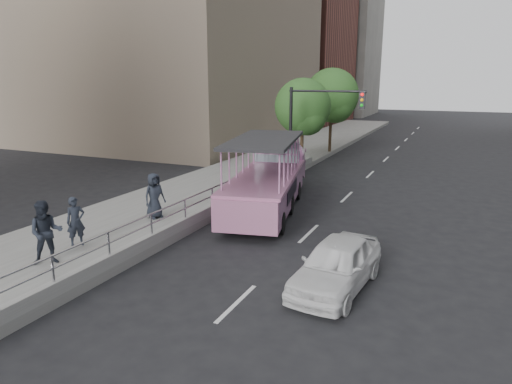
{
  "coord_description": "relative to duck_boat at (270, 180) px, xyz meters",
  "views": [
    {
      "loc": [
        5.87,
        -11.54,
        5.6
      ],
      "look_at": [
        -0.67,
        2.91,
        1.68
      ],
      "focal_mm": 32.0,
      "sensor_mm": 36.0,
      "label": 1
    }
  ],
  "objects": [
    {
      "name": "street_tree_far",
      "position": [
        -1.3,
        15.02,
        3.1
      ],
      "size": [
        3.97,
        3.97,
        6.45
      ],
      "color": "#332117",
      "rests_on": "ground"
    },
    {
      "name": "pedestrian_near",
      "position": [
        -3.49,
        -8.0,
        -0.09
      ],
      "size": [
        0.63,
        0.71,
        1.64
      ],
      "primitive_type": "imported",
      "rotation": [
        0.0,
        0.0,
        1.06
      ],
      "color": "#232833",
      "rests_on": "sidewalk"
    },
    {
      "name": "kerb_wall",
      "position": [
        -1.31,
        -4.91,
        -0.73
      ],
      "size": [
        0.24,
        30.0,
        0.36
      ],
      "primitive_type": "cube",
      "color": "#ABABA6",
      "rests_on": "sidewalk"
    },
    {
      "name": "sidewalk",
      "position": [
        -3.94,
        3.09,
        -1.06
      ],
      "size": [
        5.5,
        80.0,
        0.3
      ],
      "primitive_type": "cube",
      "color": "#979792",
      "rests_on": "ground"
    },
    {
      "name": "guardrail",
      "position": [
        -1.31,
        -4.91,
        -0.06
      ],
      "size": [
        0.07,
        22.0,
        0.71
      ],
      "color": "#B8B7BC",
      "rests_on": "kerb_wall"
    },
    {
      "name": "traffic_signal",
      "position": [
        0.1,
        5.59,
        2.29
      ],
      "size": [
        4.2,
        0.32,
        5.2
      ],
      "color": "black",
      "rests_on": "ground"
    },
    {
      "name": "street_tree_near",
      "position": [
        -1.5,
        9.02,
        2.61
      ],
      "size": [
        3.52,
        3.52,
        5.72
      ],
      "color": "#332117",
      "rests_on": "ground"
    },
    {
      "name": "midrise_brick",
      "position": [
        -16.19,
        41.09,
        11.79
      ],
      "size": [
        18.0,
        16.0,
        26.0
      ],
      "primitive_type": "cube",
      "color": "brown",
      "rests_on": "ground"
    },
    {
      "name": "pedestrian_far",
      "position": [
        -3.05,
        -4.39,
        -0.01
      ],
      "size": [
        0.84,
        1.02,
        1.79
      ],
      "primitive_type": "imported",
      "rotation": [
        0.0,
        0.0,
        1.21
      ],
      "color": "#232833",
      "rests_on": "sidewalk"
    },
    {
      "name": "parking_sign",
      "position": [
        -1.08,
        3.09,
        0.47
      ],
      "size": [
        0.11,
        0.59,
        2.65
      ],
      "color": "black",
      "rests_on": "ground"
    },
    {
      "name": "pedestrian_mid",
      "position": [
        -3.11,
        -9.49,
        0.05
      ],
      "size": [
        1.18,
        1.17,
        1.92
      ],
      "primitive_type": "imported",
      "rotation": [
        0.0,
        0.0,
        0.76
      ],
      "color": "#232833",
      "rests_on": "sidewalk"
    },
    {
      "name": "duck_boat",
      "position": [
        0.0,
        0.0,
        0.0
      ],
      "size": [
        4.42,
        10.07,
        3.26
      ],
      "color": "black",
      "rests_on": "ground"
    },
    {
      "name": "ground",
      "position": [
        1.81,
        -6.91,
        -1.21
      ],
      "size": [
        160.0,
        160.0,
        0.0
      ],
      "primitive_type": "plane",
      "color": "black"
    },
    {
      "name": "midrise_stone_b",
      "position": [
        -14.19,
        57.09,
        8.79
      ],
      "size": [
        16.0,
        14.0,
        20.0
      ],
      "primitive_type": "cube",
      "color": "gray",
      "rests_on": "ground"
    },
    {
      "name": "car",
      "position": [
        4.9,
        -6.99,
        -0.51
      ],
      "size": [
        2.02,
        4.21,
        1.39
      ],
      "primitive_type": "imported",
      "rotation": [
        0.0,
        0.0,
        -0.09
      ],
      "color": "silver",
      "rests_on": "ground"
    }
  ]
}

